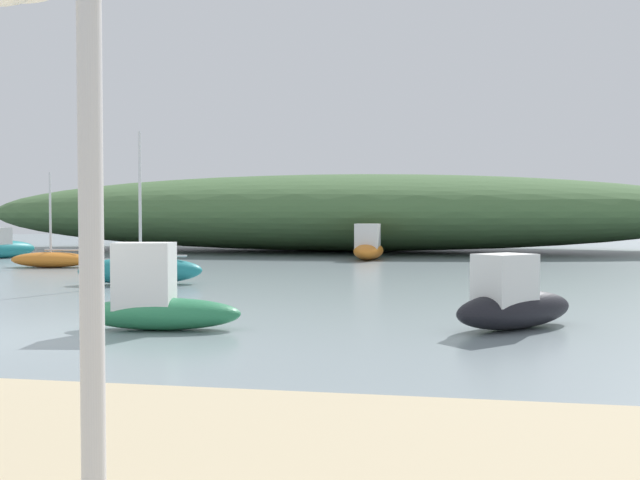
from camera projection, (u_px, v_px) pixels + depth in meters
ground_plane at (56, 335)px, 10.60m from camera, size 120.00×120.00×0.00m
distant_hill at (339, 213)px, 37.99m from camera, size 40.94×14.11×4.15m
mast_structure at (26, 8)px, 3.39m from camera, size 1.37×0.55×3.17m
motorboat_off_point at (368, 247)px, 29.57m from camera, size 1.34×3.33×1.55m
motorboat_outer_mooring at (512, 302)px, 11.16m from camera, size 2.42×2.36×1.22m
motorboat_east_reach at (155, 300)px, 11.09m from camera, size 2.68×1.14×1.41m
sailboat_mid_channel at (141, 270)px, 18.61m from camera, size 3.43×1.82×4.12m
motorboat_far_left at (2, 247)px, 30.61m from camera, size 2.00×3.20×1.37m
sailboat_inner_mooring at (51, 259)px, 25.01m from camera, size 3.04×1.35×3.44m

